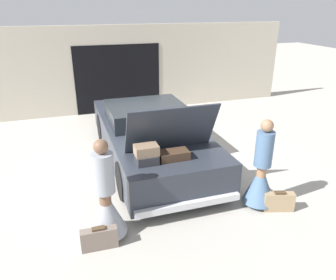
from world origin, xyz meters
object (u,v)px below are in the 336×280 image
(person_left, at_px, (106,204))
(suitcase_beside_left_person, at_px, (99,238))
(car, at_px, (150,136))
(suitcase_beside_right_person, at_px, (279,202))
(person_right, at_px, (261,176))

(person_left, distance_m, suitcase_beside_left_person, 0.51)
(car, relative_size, suitcase_beside_right_person, 8.89)
(person_right, xyz_separation_m, suitcase_beside_left_person, (-2.89, -0.27, -0.42))
(person_left, height_order, suitcase_beside_left_person, person_left)
(car, relative_size, person_right, 2.99)
(person_left, relative_size, suitcase_beside_left_person, 3.00)
(person_left, height_order, person_right, same)
(person_right, xyz_separation_m, suitcase_beside_right_person, (0.24, -0.27, -0.41))
(person_right, distance_m, suitcase_beside_right_person, 0.55)
(car, bearing_deg, person_right, -60.72)
(car, relative_size, person_left, 2.99)
(person_left, bearing_deg, suitcase_beside_right_person, 83.33)
(person_left, relative_size, person_right, 1.00)
(car, bearing_deg, suitcase_beside_left_person, -119.34)
(person_left, distance_m, suitcase_beside_right_person, 3.01)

